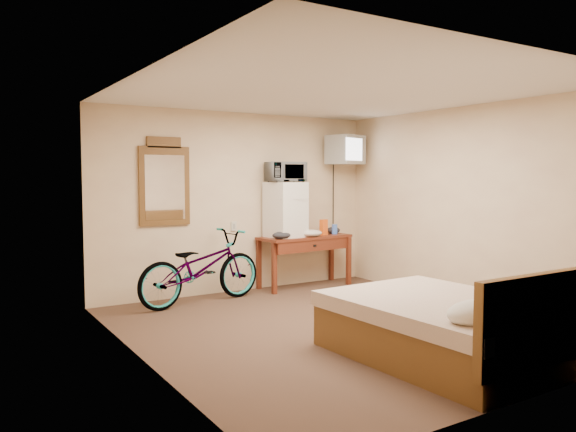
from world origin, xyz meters
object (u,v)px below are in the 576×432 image
object	(u,v)px
blue_cup	(335,229)
bed	(450,326)
bicycle	(201,267)
microwave	(286,172)
wall_mirror	(165,183)
crt_television	(345,150)
mini_fridge	(286,210)
desk	(306,244)

from	to	relation	value
blue_cup	bed	distance (m)	3.64
bed	bicycle	bearing A→B (deg)	107.04
microwave	wall_mirror	bearing A→B (deg)	177.48
blue_cup	bicycle	bearing A→B (deg)	-175.51
crt_television	bicycle	distance (m)	2.91
crt_television	bed	world-z (taller)	crt_television
blue_cup	bicycle	world-z (taller)	bicycle
mini_fridge	blue_cup	distance (m)	0.89
bed	desk	bearing A→B (deg)	77.49
desk	bed	distance (m)	3.48
mini_fridge	bed	size ratio (longest dim) A/B	0.39
crt_television	bed	bearing A→B (deg)	-113.39
bed	wall_mirror	bearing A→B (deg)	109.29
desk	blue_cup	xyz separation A→B (m)	(0.51, -0.00, 0.19)
wall_mirror	bed	world-z (taller)	wall_mirror
mini_fridge	crt_television	size ratio (longest dim) A/B	1.21
mini_fridge	blue_cup	xyz separation A→B (m)	(0.83, -0.05, -0.32)
desk	crt_television	xyz separation A→B (m)	(0.72, 0.02, 1.38)
wall_mirror	bicycle	size ratio (longest dim) A/B	0.65
desk	mini_fridge	xyz separation A→B (m)	(-0.32, 0.05, 0.51)
mini_fridge	bed	world-z (taller)	mini_fridge
desk	blue_cup	bearing A→B (deg)	-0.15
blue_cup	bed	world-z (taller)	bed
microwave	wall_mirror	distance (m)	1.73
bed	microwave	bearing A→B (deg)	82.88
mini_fridge	desk	bearing A→B (deg)	-9.33
blue_cup	wall_mirror	world-z (taller)	wall_mirror
mini_fridge	wall_mirror	xyz separation A→B (m)	(-1.71, 0.22, 0.39)
microwave	bed	bearing A→B (deg)	-92.27
blue_cup	microwave	bearing A→B (deg)	176.27
crt_television	bicycle	size ratio (longest dim) A/B	0.37
microwave	blue_cup	size ratio (longest dim) A/B	3.52
wall_mirror	bed	xyz separation A→B (m)	(1.28, -3.65, -1.24)
microwave	bed	size ratio (longest dim) A/B	0.26
crt_television	bed	xyz separation A→B (m)	(-1.47, -3.40, -1.72)
wall_mirror	crt_television	bearing A→B (deg)	-5.23
desk	wall_mirror	size ratio (longest dim) A/B	1.25
microwave	mini_fridge	bearing A→B (deg)	-118.85
microwave	crt_television	distance (m)	1.10
bicycle	bed	xyz separation A→B (m)	(0.98, -3.20, -0.17)
desk	crt_television	world-z (taller)	crt_television
wall_mirror	bicycle	distance (m)	1.20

